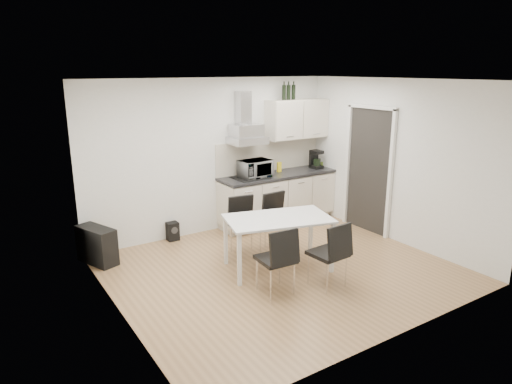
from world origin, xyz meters
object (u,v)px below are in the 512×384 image
Objects in this scene: guitar_amp at (97,245)px; chair_far_left at (245,227)px; chair_far_right at (281,222)px; chair_near_right at (328,254)px; floor_speaker at (173,231)px; chair_near_left at (276,260)px; dining_table at (278,223)px; kitchenette at (278,178)px.

chair_far_left is at bearing -45.30° from guitar_amp.
chair_far_left is 1.00× the size of chair_far_right.
chair_far_right is 1.26× the size of guitar_amp.
guitar_amp is (-2.54, 1.02, -0.17)m from chair_far_right.
chair_far_left and chair_near_right have the same top height.
chair_far_right is 1.37m from chair_near_right.
guitar_amp is at bearing -168.64° from floor_speaker.
chair_far_right and chair_near_right have the same top height.
chair_far_left is 0.58m from chair_far_right.
dining_table is at bearing 55.61° from chair_near_left.
chair_near_left is (-0.90, -1.13, 0.00)m from chair_far_right.
guitar_amp is at bearing 158.19° from dining_table.
kitchenette is 2.80m from chair_near_left.
kitchenette is at bearing 64.29° from chair_near_right.
chair_far_right is at bearing -124.03° from kitchenette.
kitchenette is 3.33m from guitar_amp.
kitchenette is at bearing 69.38° from dining_table.
kitchenette is 2.86× the size of chair_near_right.
dining_table is 1.81× the size of chair_near_right.
kitchenette reaches higher than dining_table.
dining_table is at bearing -65.46° from floor_speaker.
chair_far_right is at bearing 66.27° from dining_table.
chair_far_right is 2.88× the size of floor_speaker.
chair_far_left is 2.88× the size of floor_speaker.
guitar_amp is (-2.09, 1.57, -0.40)m from dining_table.
chair_near_left is at bearing 49.90° from chair_far_right.
chair_far_right is (0.45, 0.56, -0.23)m from dining_table.
kitchenette reaches higher than chair_far_right.
chair_far_right reaches higher than floor_speaker.
chair_near_left reaches higher than guitar_amp.
guitar_amp is (-1.97, 0.91, -0.17)m from chair_far_left.
floor_speaker is (-2.01, 0.17, -0.68)m from kitchenette.
chair_near_right is 2.83m from floor_speaker.
chair_far_left is at bearing -142.99° from kitchenette.
floor_speaker is (-1.27, 1.27, -0.29)m from chair_far_right.
chair_near_left is at bearing 157.63° from chair_near_right.
kitchenette is at bearing -133.45° from chair_far_left.
chair_far_left is 1.00× the size of chair_near_right.
chair_near_right is at bearing -59.94° from dining_table.
chair_far_right is at bearing 178.72° from chair_far_left.
guitar_amp is at bearing -15.20° from chair_far_left.
chair_far_right is 1.00× the size of chair_near_right.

